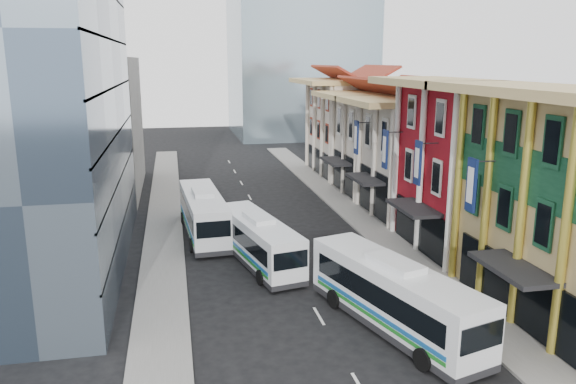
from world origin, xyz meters
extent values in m
cube|color=slate|center=(8.50, 22.00, 0.07)|extent=(3.00, 90.00, 0.15)
cube|color=slate|center=(-8.50, 22.00, 0.07)|extent=(3.00, 90.00, 0.15)
cube|color=maroon|center=(14.00, 17.00, 6.00)|extent=(8.00, 10.00, 12.00)
cube|color=silver|center=(14.00, 26.50, 5.00)|extent=(8.00, 9.00, 10.00)
cube|color=silver|center=(14.00, 35.50, 5.00)|extent=(8.00, 9.00, 10.00)
cube|color=silver|center=(14.00, 46.00, 5.50)|extent=(8.00, 12.00, 11.00)
cube|color=#43566B|center=(-17.00, 19.00, 15.00)|extent=(12.00, 26.00, 30.00)
cube|color=gray|center=(-16.00, 42.00, 7.00)|extent=(10.00, 18.00, 14.00)
camera|label=1|loc=(-7.38, -19.52, 13.71)|focal=35.00mm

